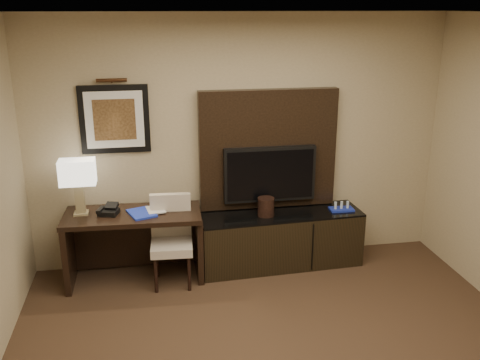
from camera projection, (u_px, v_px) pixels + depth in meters
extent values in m
cube|color=silver|center=(316.00, 15.00, 3.01)|extent=(4.50, 5.00, 0.01)
cube|color=tan|center=(240.00, 142.00, 5.77)|extent=(4.50, 0.01, 2.70)
cube|color=black|center=(135.00, 246.00, 5.55)|extent=(1.41, 0.66, 0.74)
cube|color=black|center=(280.00, 239.00, 5.88)|extent=(1.79, 0.58, 0.61)
cube|color=black|center=(268.00, 149.00, 5.79)|extent=(1.50, 0.12, 1.30)
cube|color=black|center=(270.00, 174.00, 5.77)|extent=(1.00, 0.08, 0.60)
cube|color=black|center=(115.00, 119.00, 5.44)|extent=(0.70, 0.04, 0.70)
cylinder|color=#402514|center=(112.00, 80.00, 5.28)|extent=(0.04, 0.04, 0.30)
cube|color=#1C32B7|center=(142.00, 213.00, 5.41)|extent=(0.32, 0.37, 0.02)
imported|color=#B2A68C|center=(146.00, 201.00, 5.43)|extent=(0.18, 0.05, 0.24)
cylinder|color=black|center=(266.00, 207.00, 5.70)|extent=(0.23, 0.23, 0.20)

